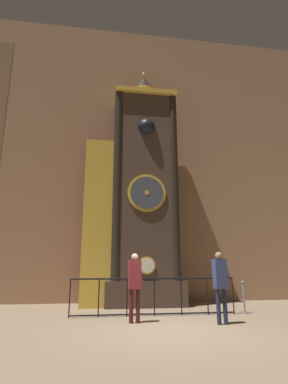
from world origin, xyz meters
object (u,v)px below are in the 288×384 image
object	(u,v)px
visitor_near	(135,281)
stanchion_post	(244,303)
clock_tower	(135,194)
visitor_far	(220,280)

from	to	relation	value
visitor_near	stanchion_post	size ratio (longest dim) A/B	1.81
visitor_near	stanchion_post	bearing A→B (deg)	13.85
clock_tower	visitor_near	bearing A→B (deg)	-96.74
clock_tower	visitor_near	distance (m)	4.81
visitor_far	stanchion_post	size ratio (longest dim) A/B	1.85
clock_tower	stanchion_post	distance (m)	5.71
clock_tower	stanchion_post	size ratio (longest dim) A/B	10.18
clock_tower	visitor_far	distance (m)	5.49
clock_tower	visitor_far	size ratio (longest dim) A/B	5.51
clock_tower	visitor_far	bearing A→B (deg)	-65.59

